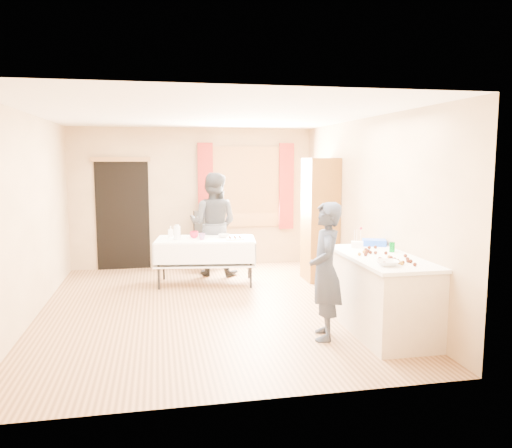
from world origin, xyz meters
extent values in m
cube|color=#9E7047|center=(0.00, 0.00, -0.01)|extent=(4.50, 5.50, 0.02)
cube|color=white|center=(0.00, 0.00, 2.61)|extent=(4.50, 5.50, 0.02)
cube|color=tan|center=(0.00, 2.76, 1.30)|extent=(4.50, 0.02, 2.60)
cube|color=tan|center=(0.00, -2.76, 1.30)|extent=(4.50, 0.02, 2.60)
cube|color=tan|center=(-2.26, 0.00, 1.30)|extent=(0.02, 5.50, 2.60)
cube|color=tan|center=(2.26, 0.00, 1.30)|extent=(0.02, 5.50, 2.60)
cube|color=olive|center=(1.00, 2.72, 1.50)|extent=(1.32, 0.06, 1.52)
cube|color=white|center=(1.00, 2.71, 1.50)|extent=(1.20, 0.02, 1.40)
cube|color=maroon|center=(0.22, 2.67, 1.50)|extent=(0.28, 0.06, 1.65)
cube|color=maroon|center=(1.78, 2.67, 1.50)|extent=(0.28, 0.06, 1.65)
cube|color=black|center=(-1.30, 2.73, 1.00)|extent=(0.95, 0.04, 2.00)
cube|color=olive|center=(-1.30, 2.70, 2.02)|extent=(1.05, 0.06, 0.08)
cube|color=brown|center=(1.99, 1.23, 1.02)|extent=(0.50, 0.60, 2.04)
cube|color=beige|center=(1.89, -1.36, 0.43)|extent=(0.73, 1.61, 0.86)
cube|color=white|center=(1.89, -1.36, 0.89)|extent=(0.80, 1.68, 0.04)
cube|color=white|center=(0.08, 1.31, 0.73)|extent=(1.65, 0.98, 0.04)
cube|color=black|center=(0.27, 2.43, 0.47)|extent=(0.58, 0.58, 0.06)
cube|color=black|center=(0.19, 2.61, 0.76)|extent=(0.42, 0.22, 0.63)
imported|color=#23293A|center=(1.17, -1.44, 0.78)|extent=(0.74, 0.63, 1.55)
imported|color=black|center=(0.28, 1.95, 0.90)|extent=(1.34, 1.28, 1.79)
cylinder|color=#007718|center=(2.10, -1.17, 0.97)|extent=(0.08, 0.08, 0.12)
imported|color=white|center=(1.70, -1.88, 0.94)|extent=(0.33, 0.33, 0.06)
cube|color=white|center=(1.80, -0.81, 0.95)|extent=(0.18, 0.15, 0.08)
cube|color=blue|center=(2.08, -0.70, 0.95)|extent=(0.35, 0.29, 0.08)
cylinder|color=silver|center=(-0.38, 1.25, 0.86)|extent=(0.14, 0.14, 0.22)
imported|color=#B2132E|center=(-0.10, 1.39, 0.81)|extent=(0.17, 0.17, 0.11)
imported|color=red|center=(0.01, 1.18, 0.80)|extent=(0.12, 0.12, 0.10)
imported|color=white|center=(0.38, 1.34, 0.78)|extent=(0.23, 0.23, 0.06)
cube|color=white|center=(0.53, 1.12, 0.76)|extent=(0.28, 0.20, 0.02)
imported|color=white|center=(-0.47, 1.56, 0.84)|extent=(0.09, 0.09, 0.18)
sphere|color=#3F2314|center=(1.73, -1.20, 0.93)|extent=(0.04, 0.04, 0.04)
sphere|color=black|center=(2.00, -0.92, 0.93)|extent=(0.04, 0.04, 0.04)
sphere|color=black|center=(1.88, -1.59, 0.93)|extent=(0.04, 0.04, 0.04)
sphere|color=black|center=(1.80, -1.16, 0.93)|extent=(0.04, 0.04, 0.04)
sphere|color=black|center=(1.95, -1.31, 0.93)|extent=(0.04, 0.04, 0.04)
sphere|color=black|center=(1.96, -1.97, 0.93)|extent=(0.04, 0.04, 0.04)
sphere|color=#3F2314|center=(1.62, -1.32, 0.93)|extent=(0.04, 0.04, 0.04)
sphere|color=black|center=(1.73, -1.62, 0.93)|extent=(0.04, 0.04, 0.04)
sphere|color=black|center=(1.67, -1.74, 0.93)|extent=(0.04, 0.04, 0.04)
sphere|color=black|center=(2.03, -1.69, 0.93)|extent=(0.04, 0.04, 0.04)
sphere|color=black|center=(1.76, -1.18, 0.93)|extent=(0.04, 0.04, 0.04)
sphere|color=black|center=(1.73, -1.66, 0.93)|extent=(0.04, 0.04, 0.04)
sphere|color=#3F2314|center=(1.86, -1.88, 0.93)|extent=(0.04, 0.04, 0.04)
sphere|color=black|center=(2.10, -1.51, 0.93)|extent=(0.04, 0.04, 0.04)
sphere|color=black|center=(1.67, -1.86, 0.93)|extent=(0.04, 0.04, 0.04)
sphere|color=black|center=(1.87, -1.77, 0.93)|extent=(0.04, 0.04, 0.04)
sphere|color=black|center=(1.73, -1.25, 0.93)|extent=(0.04, 0.04, 0.04)
sphere|color=black|center=(1.84, -1.27, 0.93)|extent=(0.04, 0.04, 0.04)
sphere|color=#3F2314|center=(1.88, -1.54, 0.93)|extent=(0.04, 0.04, 0.04)
sphere|color=black|center=(1.88, -1.68, 0.93)|extent=(0.04, 0.04, 0.04)
sphere|color=black|center=(1.81, -1.06, 0.93)|extent=(0.04, 0.04, 0.04)
sphere|color=black|center=(1.79, -1.24, 0.93)|extent=(0.04, 0.04, 0.04)
sphere|color=black|center=(1.89, -1.85, 0.93)|extent=(0.04, 0.04, 0.04)
sphere|color=black|center=(1.79, -1.72, 0.93)|extent=(0.04, 0.04, 0.04)
sphere|color=#3F2314|center=(1.85, -1.82, 0.93)|extent=(0.04, 0.04, 0.04)
sphere|color=black|center=(2.00, -1.81, 0.93)|extent=(0.04, 0.04, 0.04)
sphere|color=black|center=(1.91, -0.93, 0.93)|extent=(0.04, 0.04, 0.04)
sphere|color=black|center=(1.74, -1.73, 0.93)|extent=(0.04, 0.04, 0.04)
sphere|color=black|center=(1.68, -1.36, 0.93)|extent=(0.04, 0.04, 0.04)
sphere|color=black|center=(1.98, -1.79, 0.93)|extent=(0.04, 0.04, 0.04)
camera|label=1|loc=(-0.66, -6.66, 2.03)|focal=35.00mm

